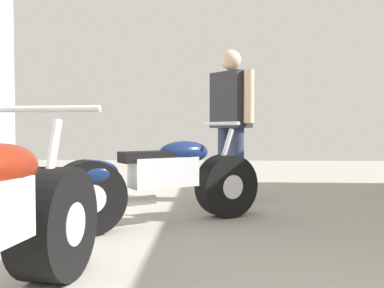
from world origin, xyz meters
The scene contains 3 objects.
ground_plane centered at (0.00, 3.11, 0.00)m, with size 15.82×15.82×0.00m, color #9E998E.
motorcycle_black_naked centered at (-0.64, 3.63, 0.37)m, with size 1.71×1.21×0.89m.
mechanic_in_blue centered at (0.03, 4.94, 0.98)m, with size 0.53×0.60×1.73m.
Camera 1 is at (-0.21, 0.04, 0.83)m, focal length 39.59 mm.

